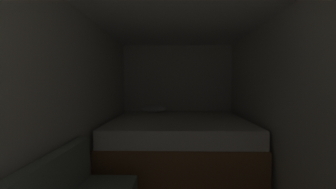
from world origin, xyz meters
TOP-DOWN VIEW (x-y plane):
  - wall_back at (0.00, 4.10)m, footprint 2.35×0.05m
  - wall_left at (-1.15, 1.70)m, footprint 0.05×4.76m
  - wall_right at (1.15, 1.70)m, footprint 0.05×4.76m
  - bed at (-0.00, 3.07)m, footprint 2.13×1.93m

SIDE VIEW (x-z plane):
  - bed at x=0.00m, z-range -0.07..0.79m
  - wall_back at x=0.00m, z-range 0.00..2.08m
  - wall_left at x=-1.15m, z-range 0.00..2.08m
  - wall_right at x=1.15m, z-range 0.00..2.08m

